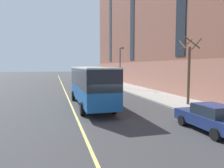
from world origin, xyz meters
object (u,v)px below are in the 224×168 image
Objects in this scene: city_bus at (91,84)px; parked_car_navy_1 at (211,118)px; street_tree_mid_block at (189,70)px; parked_car_navy_2 at (95,79)px; parked_car_navy_3 at (103,82)px; street_lamp at (121,63)px.

city_bus is 2.50× the size of parked_car_navy_1.
parked_car_navy_2 is at bearing 96.29° from street_tree_mid_block.
street_tree_mid_block is at bearing -83.71° from parked_car_navy_2.
parked_car_navy_1 is 0.75× the size of street_tree_mid_block.
parked_car_navy_3 is 0.74× the size of street_tree_mid_block.
street_tree_mid_block is (3.32, -30.09, 2.59)m from parked_car_navy_2.
city_bus is at bearing -116.91° from street_lamp.
street_tree_mid_block reaches higher than city_bus.
parked_car_navy_1 is at bearing -94.57° from street_lamp.
parked_car_navy_2 is 0.78× the size of street_tree_mid_block.
parked_car_navy_1 is at bearing -115.41° from street_tree_mid_block.
parked_car_navy_2 is at bearing 97.09° from street_lamp.
street_lamp reaches higher than street_tree_mid_block.
city_bus is 10.84m from parked_car_navy_1.
parked_car_navy_3 is at bearing 74.23° from city_bus.
parked_car_navy_2 is 14.34m from street_lamp.
city_bus is at bearing 119.85° from parked_car_navy_1.
city_bus is 9.15m from street_tree_mid_block.
parked_car_navy_1 is 23.91m from street_lamp.
street_lamp is (1.72, -5.28, 3.38)m from parked_car_navy_3.
parked_car_navy_1 is 28.88m from parked_car_navy_3.
street_tree_mid_block reaches higher than parked_car_navy_2.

